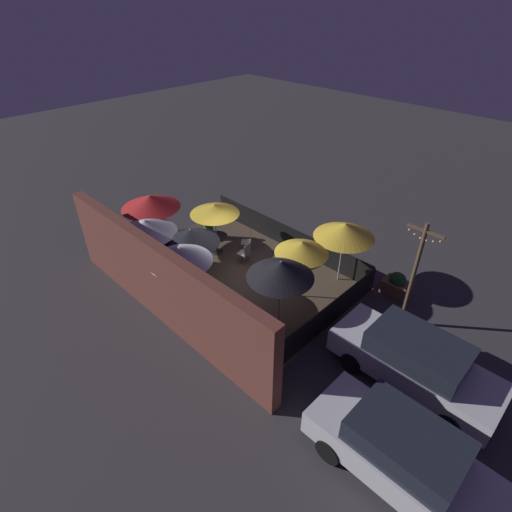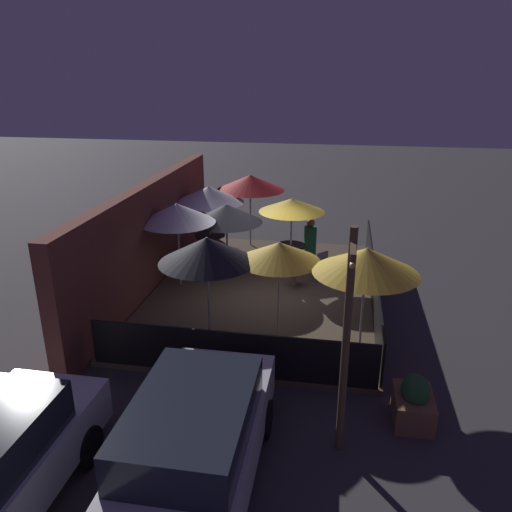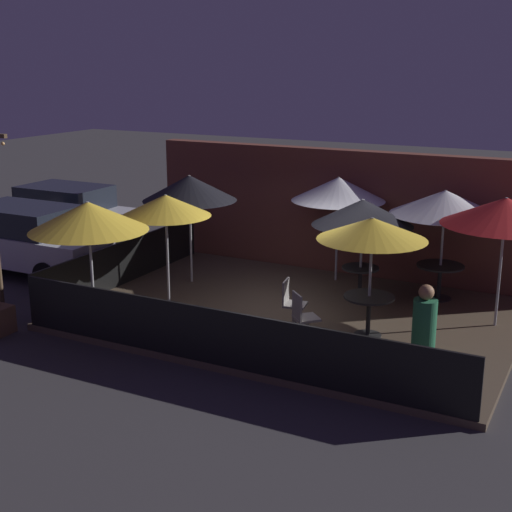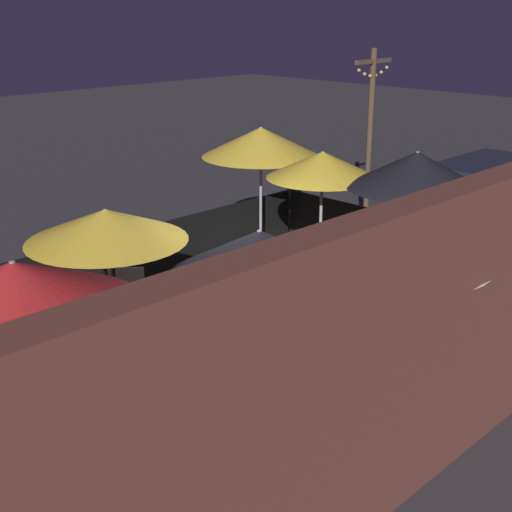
% 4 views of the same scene
% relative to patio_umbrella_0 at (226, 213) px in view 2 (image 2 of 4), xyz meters
% --- Properties ---
extents(ground_plane, '(60.00, 60.00, 0.00)m').
position_rel_patio_umbrella_0_xyz_m(ground_plane, '(-0.91, -1.21, -1.98)').
color(ground_plane, '#383538').
extents(patio_deck, '(8.36, 5.89, 0.12)m').
position_rel_patio_umbrella_0_xyz_m(patio_deck, '(-0.91, -1.21, -1.92)').
color(patio_deck, brown).
rests_on(patio_deck, ground_plane).
extents(building_wall, '(9.96, 0.36, 2.95)m').
position_rel_patio_umbrella_0_xyz_m(building_wall, '(-0.91, 1.96, -0.50)').
color(building_wall, brown).
rests_on(building_wall, ground_plane).
extents(fence_front, '(8.16, 0.05, 0.95)m').
position_rel_patio_umbrella_0_xyz_m(fence_front, '(-0.91, -4.11, -1.38)').
color(fence_front, black).
rests_on(fence_front, patio_deck).
extents(fence_side_left, '(0.05, 5.69, 0.95)m').
position_rel_patio_umbrella_0_xyz_m(fence_side_left, '(-5.05, -1.21, -1.38)').
color(fence_side_left, black).
rests_on(fence_side_left, patio_deck).
extents(patio_umbrella_0, '(2.04, 2.04, 2.12)m').
position_rel_patio_umbrella_0_xyz_m(patio_umbrella_0, '(0.00, 0.00, 0.00)').
color(patio_umbrella_0, '#B2B2B7').
rests_on(patio_umbrella_0, patio_deck).
extents(patio_umbrella_1, '(2.21, 2.21, 2.28)m').
position_rel_patio_umbrella_0_xyz_m(patio_umbrella_1, '(1.41, 0.89, 0.17)').
color(patio_umbrella_1, '#B2B2B7').
rests_on(patio_umbrella_1, patio_deck).
extents(patio_umbrella_2, '(1.93, 1.93, 2.17)m').
position_rel_patio_umbrella_0_xyz_m(patio_umbrella_2, '(0.78, -1.77, 0.11)').
color(patio_umbrella_2, '#B2B2B7').
rests_on(patio_umbrella_2, patio_deck).
extents(patio_umbrella_3, '(2.28, 2.28, 2.42)m').
position_rel_patio_umbrella_0_xyz_m(patio_umbrella_3, '(2.73, -0.18, 0.31)').
color(patio_umbrella_3, '#B2B2B7').
rests_on(patio_umbrella_3, patio_deck).
extents(patio_umbrella_4, '(1.79, 1.79, 2.25)m').
position_rel_patio_umbrella_0_xyz_m(patio_umbrella_4, '(-3.39, -1.94, 0.17)').
color(patio_umbrella_4, '#B2B2B7').
rests_on(patio_umbrella_4, patio_deck).
extents(patio_umbrella_5, '(2.06, 2.06, 2.34)m').
position_rel_patio_umbrella_0_xyz_m(patio_umbrella_5, '(-0.96, 1.13, 0.22)').
color(patio_umbrella_5, '#B2B2B7').
rests_on(patio_umbrella_5, patio_deck).
extents(patio_umbrella_6, '(2.13, 2.13, 2.38)m').
position_rel_patio_umbrella_0_xyz_m(patio_umbrella_6, '(-3.82, -3.72, 0.25)').
color(patio_umbrella_6, '#B2B2B7').
rests_on(patio_umbrella_6, patio_deck).
extents(patio_umbrella_7, '(2.06, 2.06, 2.40)m').
position_rel_patio_umbrella_0_xyz_m(patio_umbrella_7, '(-3.78, -0.46, 0.26)').
color(patio_umbrella_7, '#B2B2B7').
rests_on(patio_umbrella_7, patio_deck).
extents(dining_table_0, '(0.76, 0.76, 0.72)m').
position_rel_patio_umbrella_0_xyz_m(dining_table_0, '(-0.00, 0.00, -1.30)').
color(dining_table_0, black).
rests_on(dining_table_0, patio_deck).
extents(dining_table_1, '(0.97, 0.97, 0.72)m').
position_rel_patio_umbrella_0_xyz_m(dining_table_1, '(1.41, 0.89, -1.28)').
color(dining_table_1, black).
rests_on(dining_table_1, patio_deck).
extents(dining_table_2, '(0.90, 0.90, 0.75)m').
position_rel_patio_umbrella_0_xyz_m(dining_table_2, '(0.78, -1.77, -1.26)').
color(dining_table_2, black).
rests_on(dining_table_2, patio_deck).
extents(patio_chair_0, '(0.57, 0.57, 0.93)m').
position_rel_patio_umbrella_0_xyz_m(patio_chair_0, '(-0.11, -2.67, -1.35)').
color(patio_chair_0, gray).
rests_on(patio_chair_0, patio_deck).
extents(patio_chair_1, '(0.46, 0.46, 0.91)m').
position_rel_patio_umbrella_0_xyz_m(patio_chair_1, '(-0.62, -2.02, -1.37)').
color(patio_chair_1, gray).
rests_on(patio_chair_1, patio_deck).
extents(patron_0, '(0.55, 0.55, 1.26)m').
position_rel_patio_umbrella_0_xyz_m(patron_0, '(1.90, -2.27, -1.29)').
color(patron_0, '#236642').
rests_on(patron_0, patio_deck).
extents(planter_box, '(0.94, 0.66, 0.90)m').
position_rel_patio_umbrella_0_xyz_m(planter_box, '(-5.69, -4.61, -1.60)').
color(planter_box, brown).
rests_on(planter_box, ground_plane).
extents(light_post, '(1.10, 0.12, 3.75)m').
position_rel_patio_umbrella_0_xyz_m(light_post, '(-6.59, -3.36, 0.13)').
color(light_post, brown).
rests_on(light_post, ground_plane).
extents(parked_car_0, '(4.48, 1.82, 1.62)m').
position_rel_patio_umbrella_0_xyz_m(parked_car_0, '(-7.90, -1.33, -1.13)').
color(parked_car_0, silver).
rests_on(parked_car_0, ground_plane).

